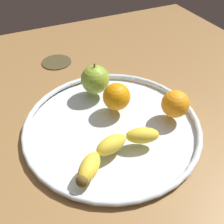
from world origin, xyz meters
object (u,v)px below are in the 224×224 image
Objects in this scene: orange_front_left at (175,104)px; apple at (95,79)px; fruit_bowl at (112,125)px; banana at (114,150)px; orange_center at (117,97)px; ambient_coaster at (56,62)px.

apple is at bearing -51.08° from orange_front_left.
orange_front_left is (-12.69, 15.71, -0.46)cm from apple.
banana is at bearing 67.45° from fruit_bowl.
banana is 21.39cm from apple.
fruit_bowl is 12.98cm from apple.
fruit_bowl is at bearing 84.93° from apple.
banana is at bearing 77.35° from apple.
ambient_coaster is (6.62, -28.78, -4.69)cm from orange_center.
banana is 3.14× the size of orange_center.
banana is at bearing 16.32° from orange_front_left.
orange_center is at bearing -35.77° from orange_front_left.
fruit_bowl is 6.19× the size of orange_center.
orange_center reaches higher than fruit_bowl.
apple is 1.28× the size of orange_front_left.
ambient_coaster is (17.30, -36.48, -4.59)cm from orange_front_left.
apple is (-4.67, -20.79, 1.88)cm from banana.
apple is at bearing 102.53° from ambient_coaster.
banana is 41.68cm from ambient_coaster.
apple reaches higher than orange_front_left.
fruit_bowl reaches higher than ambient_coaster.
banana reaches higher than fruit_bowl.
apple reaches higher than orange_center.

